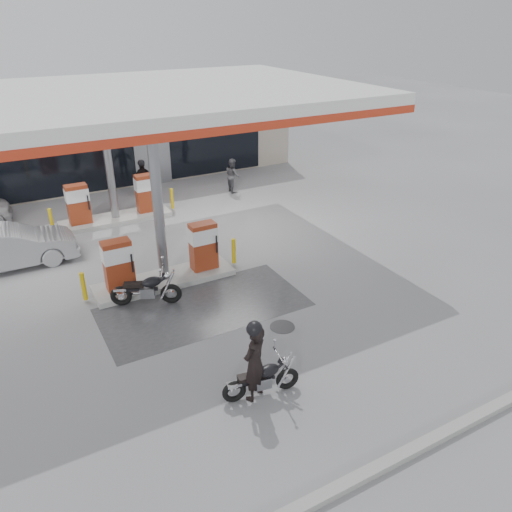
{
  "coord_description": "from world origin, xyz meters",
  "views": [
    {
      "loc": [
        -4.23,
        -11.76,
        7.94
      ],
      "look_at": [
        2.34,
        0.13,
        1.2
      ],
      "focal_mm": 35.0,
      "sensor_mm": 36.0,
      "label": 1
    }
  ],
  "objects_px": {
    "attendant": "(233,175)",
    "biker_walking": "(143,180)",
    "pump_island_far": "(114,205)",
    "biker_main": "(255,363)",
    "parked_motorcycle": "(147,290)",
    "hatchback_silver": "(8,247)",
    "main_motorcycle": "(262,380)",
    "pump_island_near": "(163,263)"
  },
  "relations": [
    {
      "from": "main_motorcycle",
      "to": "hatchback_silver",
      "type": "distance_m",
      "value": 10.63
    },
    {
      "from": "hatchback_silver",
      "to": "biker_walking",
      "type": "bearing_deg",
      "value": -52.12
    },
    {
      "from": "parked_motorcycle",
      "to": "attendant",
      "type": "bearing_deg",
      "value": 73.12
    },
    {
      "from": "pump_island_far",
      "to": "biker_walking",
      "type": "distance_m",
      "value": 2.95
    },
    {
      "from": "pump_island_far",
      "to": "biker_main",
      "type": "height_order",
      "value": "biker_main"
    },
    {
      "from": "parked_motorcycle",
      "to": "pump_island_far",
      "type": "bearing_deg",
      "value": 106.41
    },
    {
      "from": "biker_main",
      "to": "parked_motorcycle",
      "type": "height_order",
      "value": "biker_main"
    },
    {
      "from": "biker_main",
      "to": "hatchback_silver",
      "type": "xyz_separation_m",
      "value": [
        -4.2,
        9.65,
        -0.23
      ]
    },
    {
      "from": "attendant",
      "to": "pump_island_far",
      "type": "bearing_deg",
      "value": 103.0
    },
    {
      "from": "pump_island_near",
      "to": "biker_walking",
      "type": "xyz_separation_m",
      "value": [
        1.93,
        8.22,
        0.14
      ]
    },
    {
      "from": "main_motorcycle",
      "to": "hatchback_silver",
      "type": "bearing_deg",
      "value": 123.7
    },
    {
      "from": "main_motorcycle",
      "to": "biker_main",
      "type": "relative_size",
      "value": 0.97
    },
    {
      "from": "parked_motorcycle",
      "to": "hatchback_silver",
      "type": "height_order",
      "value": "hatchback_silver"
    },
    {
      "from": "hatchback_silver",
      "to": "biker_main",
      "type": "bearing_deg",
      "value": -155.6
    },
    {
      "from": "main_motorcycle",
      "to": "biker_walking",
      "type": "height_order",
      "value": "biker_walking"
    },
    {
      "from": "main_motorcycle",
      "to": "biker_main",
      "type": "height_order",
      "value": "biker_main"
    },
    {
      "from": "pump_island_far",
      "to": "biker_main",
      "type": "xyz_separation_m",
      "value": [
        -0.01,
        -12.05,
        0.24
      ]
    },
    {
      "from": "parked_motorcycle",
      "to": "biker_walking",
      "type": "height_order",
      "value": "biker_walking"
    },
    {
      "from": "pump_island_far",
      "to": "biker_walking",
      "type": "relative_size",
      "value": 3.02
    },
    {
      "from": "main_motorcycle",
      "to": "attendant",
      "type": "distance_m",
      "value": 14.31
    },
    {
      "from": "biker_main",
      "to": "hatchback_silver",
      "type": "bearing_deg",
      "value": -94.7
    },
    {
      "from": "main_motorcycle",
      "to": "biker_main",
      "type": "bearing_deg",
      "value": -178.94
    },
    {
      "from": "pump_island_near",
      "to": "main_motorcycle",
      "type": "bearing_deg",
      "value": -88.33
    },
    {
      "from": "main_motorcycle",
      "to": "biker_walking",
      "type": "xyz_separation_m",
      "value": [
        1.75,
        14.31,
        0.43
      ]
    },
    {
      "from": "biker_main",
      "to": "hatchback_silver",
      "type": "height_order",
      "value": "biker_main"
    },
    {
      "from": "hatchback_silver",
      "to": "parked_motorcycle",
      "type": "bearing_deg",
      "value": -143.31
    },
    {
      "from": "pump_island_near",
      "to": "hatchback_silver",
      "type": "xyz_separation_m",
      "value": [
        -4.21,
        3.6,
        0.01
      ]
    },
    {
      "from": "biker_main",
      "to": "attendant",
      "type": "bearing_deg",
      "value": -142.77
    },
    {
      "from": "attendant",
      "to": "biker_walking",
      "type": "distance_m",
      "value": 4.21
    },
    {
      "from": "biker_main",
      "to": "attendant",
      "type": "xyz_separation_m",
      "value": [
        5.97,
        13.05,
        -0.15
      ]
    },
    {
      "from": "pump_island_near",
      "to": "attendant",
      "type": "distance_m",
      "value": 9.19
    },
    {
      "from": "biker_walking",
      "to": "pump_island_near",
      "type": "bearing_deg",
      "value": -114.58
    },
    {
      "from": "pump_island_near",
      "to": "parked_motorcycle",
      "type": "relative_size",
      "value": 2.58
    },
    {
      "from": "pump_island_far",
      "to": "attendant",
      "type": "distance_m",
      "value": 6.04
    },
    {
      "from": "pump_island_near",
      "to": "attendant",
      "type": "height_order",
      "value": "pump_island_near"
    },
    {
      "from": "main_motorcycle",
      "to": "parked_motorcycle",
      "type": "bearing_deg",
      "value": 111.14
    },
    {
      "from": "pump_island_far",
      "to": "parked_motorcycle",
      "type": "xyz_separation_m",
      "value": [
        -0.88,
        -7.01,
        -0.23
      ]
    },
    {
      "from": "parked_motorcycle",
      "to": "attendant",
      "type": "height_order",
      "value": "attendant"
    },
    {
      "from": "biker_main",
      "to": "biker_walking",
      "type": "bearing_deg",
      "value": -125.95
    },
    {
      "from": "biker_main",
      "to": "parked_motorcycle",
      "type": "bearing_deg",
      "value": -108.39
    },
    {
      "from": "attendant",
      "to": "biker_walking",
      "type": "xyz_separation_m",
      "value": [
        -4.03,
        1.22,
        0.05
      ]
    },
    {
      "from": "pump_island_near",
      "to": "biker_main",
      "type": "xyz_separation_m",
      "value": [
        -0.01,
        -6.05,
        0.24
      ]
    }
  ]
}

